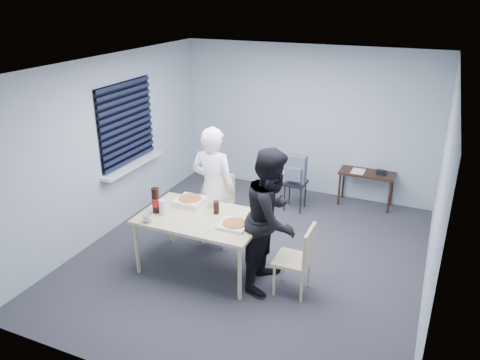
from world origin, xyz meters
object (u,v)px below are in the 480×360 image
at_px(mug_a, 148,218).
at_px(mug_b, 211,204).
at_px(chair_right, 300,256).
at_px(person_black, 272,219).
at_px(chair_far, 219,198).
at_px(dining_table, 202,220).
at_px(soda_bottle, 156,201).
at_px(person_white, 213,189).
at_px(side_table, 367,177).
at_px(stool, 295,188).
at_px(backpack, 296,170).

relative_size(mug_a, mug_b, 1.23).
bearing_deg(chair_right, person_black, 167.87).
distance_m(chair_far, mug_b, 0.89).
distance_m(dining_table, soda_bottle, 0.64).
bearing_deg(soda_bottle, person_black, 7.17).
distance_m(chair_right, person_white, 1.61).
bearing_deg(dining_table, side_table, 60.05).
bearing_deg(dining_table, mug_a, -143.73).
relative_size(person_black, mug_b, 17.70).
height_order(chair_right, person_white, person_white).
height_order(person_black, soda_bottle, person_black).
xyz_separation_m(person_white, soda_bottle, (-0.46, -0.72, 0.04)).
bearing_deg(mug_b, mug_a, -128.33).
height_order(person_black, mug_b, person_black).
relative_size(stool, backpack, 1.09).
height_order(chair_right, mug_a, chair_right).
bearing_deg(stool, person_white, -113.75).
height_order(person_black, mug_a, person_black).
bearing_deg(mug_b, soda_bottle, -145.45).
height_order(person_white, backpack, person_white).
bearing_deg(person_black, mug_a, 107.46).
height_order(stool, mug_b, mug_b).
height_order(dining_table, stool, dining_table).
distance_m(person_white, mug_a, 1.07).
xyz_separation_m(dining_table, mug_b, (-0.00, 0.28, 0.11)).
distance_m(chair_right, side_table, 2.86).
xyz_separation_m(side_table, stool, (-1.05, -0.63, -0.14)).
xyz_separation_m(chair_far, soda_bottle, (-0.31, -1.19, 0.41)).
height_order(chair_far, soda_bottle, soda_bottle).
xyz_separation_m(dining_table, mug_a, (-0.53, -0.39, 0.11)).
height_order(mug_a, soda_bottle, soda_bottle).
xyz_separation_m(person_white, mug_b, (0.12, -0.32, -0.08)).
bearing_deg(chair_far, stool, 52.81).
xyz_separation_m(person_white, side_table, (1.75, 2.23, -0.36)).
distance_m(chair_far, mug_a, 1.51).
distance_m(chair_far, side_table, 2.59).
bearing_deg(chair_far, dining_table, -75.46).
bearing_deg(chair_far, soda_bottle, -104.66).
distance_m(stool, backpack, 0.33).
distance_m(person_white, mug_b, 0.35).
distance_m(chair_right, stool, 2.34).
height_order(person_white, mug_b, person_white).
height_order(side_table, mug_a, mug_a).
height_order(dining_table, chair_right, chair_right).
bearing_deg(person_black, soda_bottle, 97.17).
relative_size(chair_right, mug_a, 7.24).
bearing_deg(mug_a, soda_bottle, 101.32).
bearing_deg(chair_far, side_table, 42.68).
relative_size(dining_table, soda_bottle, 4.66).
bearing_deg(mug_a, person_white, 67.48).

